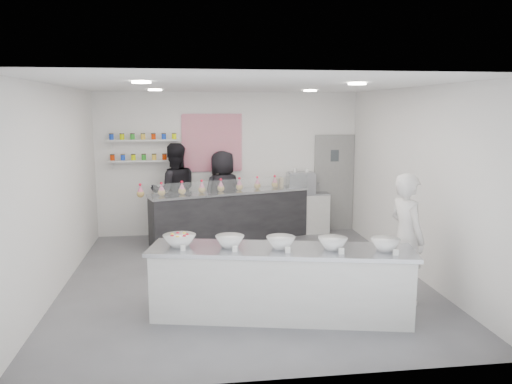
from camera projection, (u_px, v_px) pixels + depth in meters
floor at (245, 279)px, 7.89m from camera, size 6.00×6.00×0.00m
ceiling at (244, 85)px, 7.39m from camera, size 6.00×6.00×0.00m
back_wall at (229, 164)px, 10.57m from camera, size 5.50×0.00×5.50m
left_wall at (57, 189)px, 7.28m from camera, size 0.00×6.00×6.00m
right_wall at (414, 182)px, 8.00m from camera, size 0.00×6.00×6.00m
back_door at (334, 183)px, 10.92m from camera, size 0.88×0.04×2.10m
pattern_panel at (212, 143)px, 10.43m from camera, size 1.25×0.03×1.20m
jar_shelf_lower at (144, 161)px, 10.23m from camera, size 1.45×0.22×0.04m
jar_shelf_upper at (143, 140)px, 10.16m from camera, size 1.45×0.22×0.04m
preserve_jars at (143, 147)px, 10.16m from camera, size 1.45×0.10×0.56m
downlight_0 at (141, 82)px, 6.23m from camera, size 0.24×0.24×0.02m
downlight_1 at (357, 84)px, 6.60m from camera, size 0.24×0.24×0.02m
downlight_2 at (155, 90)px, 8.77m from camera, size 0.24×0.24×0.02m
downlight_3 at (310, 91)px, 9.14m from camera, size 0.24×0.24×0.02m
prep_counter at (281, 283)px, 6.38m from camera, size 3.43×1.44×0.91m
back_bar at (231, 216)px, 10.12m from camera, size 3.32×1.52×1.02m
sneeze_guard at (236, 186)px, 9.76m from camera, size 3.10×0.95×0.28m
espresso_ledge at (302, 213)px, 10.73m from camera, size 1.17×0.37×0.87m
espresso_machine at (301, 183)px, 10.62m from camera, size 0.57×0.40×0.44m
cup_stacks at (278, 186)px, 10.57m from camera, size 0.24×0.24×0.34m
prep_bowls at (281, 242)px, 6.29m from camera, size 3.00×1.07×0.15m
label_cards at (297, 256)px, 5.83m from camera, size 2.66×0.04×0.07m
cookie_bags at (230, 185)px, 10.02m from camera, size 3.62×1.22×0.26m
woman_prep at (406, 238)px, 6.85m from camera, size 0.55×0.73×1.80m
staff_left at (175, 192)px, 10.14m from camera, size 1.05×0.87×1.97m
staff_right at (223, 194)px, 10.28m from camera, size 1.05×0.89×1.81m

